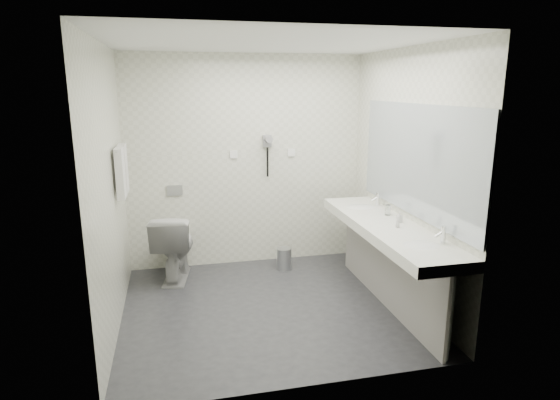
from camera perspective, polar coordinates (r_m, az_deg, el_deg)
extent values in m
plane|color=#2C2C31|center=(4.78, -1.39, -12.85)|extent=(2.80, 2.80, 0.00)
plane|color=white|center=(4.29, -1.59, 18.57)|extent=(2.80, 2.80, 0.00)
plane|color=silver|center=(5.63, -4.12, 4.59)|extent=(2.80, 0.00, 2.80)
plane|color=silver|center=(3.14, 3.23, -2.67)|extent=(2.80, 0.00, 2.80)
plane|color=silver|center=(4.32, -20.00, 1.04)|extent=(0.00, 2.60, 2.60)
plane|color=silver|center=(4.84, 15.02, 2.67)|extent=(0.00, 2.60, 2.60)
cube|color=white|center=(4.65, 12.81, -3.36)|extent=(0.55, 2.20, 0.10)
cube|color=#999591|center=(4.79, 12.82, -8.20)|extent=(0.03, 2.15, 0.75)
cylinder|color=silver|center=(3.99, 19.80, -13.36)|extent=(0.06, 0.06, 0.75)
cylinder|color=silver|center=(5.70, 8.61, -4.46)|extent=(0.06, 0.06, 0.75)
cube|color=#B2BCC6|center=(4.62, 16.16, 4.63)|extent=(0.02, 2.20, 1.05)
ellipsoid|color=white|center=(4.09, 16.75, -5.44)|extent=(0.40, 0.31, 0.05)
ellipsoid|color=white|center=(5.21, 9.77, -0.98)|extent=(0.40, 0.31, 0.05)
cylinder|color=silver|center=(4.16, 19.18, -3.99)|extent=(0.04, 0.04, 0.15)
cylinder|color=silver|center=(5.26, 11.78, 0.10)|extent=(0.04, 0.04, 0.15)
imported|color=white|center=(4.68, 14.28, -2.01)|extent=(0.06, 0.06, 0.10)
imported|color=white|center=(4.50, 14.08, -2.60)|extent=(0.05, 0.05, 0.11)
cylinder|color=silver|center=(4.92, 12.94, -1.18)|extent=(0.07, 0.07, 0.11)
imported|color=white|center=(5.44, -12.71, -5.44)|extent=(0.55, 0.82, 0.77)
cube|color=#B2B5BA|center=(5.60, -12.66, 1.13)|extent=(0.18, 0.02, 0.12)
cylinder|color=#B2B5BA|center=(5.64, 0.50, -7.19)|extent=(0.22, 0.22, 0.25)
cylinder|color=#B2B5BA|center=(5.60, 0.50, -5.94)|extent=(0.18, 0.18, 0.02)
cylinder|color=silver|center=(4.80, -18.94, 5.96)|extent=(0.02, 0.62, 0.02)
cube|color=silver|center=(4.70, -18.78, 3.09)|extent=(0.07, 0.24, 0.48)
cube|color=silver|center=(4.97, -18.48, 3.67)|extent=(0.07, 0.24, 0.48)
cube|color=gray|center=(5.61, -1.57, 7.17)|extent=(0.10, 0.04, 0.14)
cylinder|color=gray|center=(5.53, -1.43, 7.40)|extent=(0.08, 0.14, 0.08)
cylinder|color=black|center=(5.63, -1.52, 4.62)|extent=(0.02, 0.02, 0.35)
cube|color=white|center=(5.58, -5.64, 5.52)|extent=(0.09, 0.02, 0.09)
cube|color=white|center=(5.71, 1.38, 5.77)|extent=(0.09, 0.02, 0.09)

